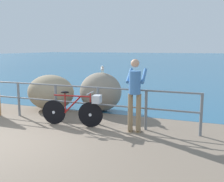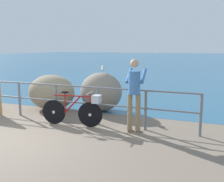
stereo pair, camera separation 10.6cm
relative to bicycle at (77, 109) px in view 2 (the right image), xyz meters
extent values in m
cube|color=#756656|center=(-0.85, 18.50, -0.51)|extent=(120.00, 120.00, 0.10)
cube|color=#285B7F|center=(-0.85, 46.52, -0.46)|extent=(120.00, 90.00, 0.01)
cylinder|color=slate|center=(-2.16, 0.33, 0.05)|extent=(0.07, 0.07, 1.02)
cylinder|color=slate|center=(-0.85, 0.33, 0.05)|extent=(0.07, 0.07, 1.02)
cylinder|color=slate|center=(0.45, 0.33, 0.05)|extent=(0.07, 0.07, 1.02)
cylinder|color=slate|center=(1.76, 0.33, 0.05)|extent=(0.07, 0.07, 1.02)
cylinder|color=slate|center=(3.06, 0.33, 0.05)|extent=(0.07, 0.07, 1.02)
cylinder|color=slate|center=(-0.85, 0.33, 0.54)|extent=(7.84, 0.04, 0.04)
cylinder|color=slate|center=(-0.85, 0.33, 0.09)|extent=(7.84, 0.04, 0.04)
cylinder|color=black|center=(-0.67, -0.07, -0.13)|extent=(0.66, 0.10, 0.66)
cylinder|color=#B7BCC6|center=(-0.67, -0.07, -0.13)|extent=(0.09, 0.06, 0.08)
cylinder|color=black|center=(0.37, 0.04, -0.13)|extent=(0.66, 0.10, 0.66)
cylinder|color=#B7BCC6|center=(0.37, 0.04, -0.13)|extent=(0.09, 0.06, 0.08)
cylinder|color=maroon|center=(-0.15, -0.02, 0.34)|extent=(0.99, 0.14, 0.04)
cylinder|color=maroon|center=(-0.12, -0.01, 0.10)|extent=(0.50, 0.09, 0.50)
cylinder|color=maroon|center=(-0.33, -0.03, 0.13)|extent=(0.03, 0.03, 0.53)
ellipsoid|color=black|center=(-0.33, -0.03, 0.43)|extent=(0.25, 0.12, 0.06)
cylinder|color=maroon|center=(0.37, 0.04, 0.15)|extent=(0.03, 0.03, 0.57)
cylinder|color=#B7BCC6|center=(0.37, 0.04, 0.44)|extent=(0.08, 0.48, 0.03)
cube|color=#B7BCC6|center=(0.55, 0.06, 0.29)|extent=(0.22, 0.26, 0.20)
cylinder|color=#8C7251|center=(1.45, 0.02, 0.01)|extent=(0.12, 0.12, 0.95)
ellipsoid|color=#513319|center=(1.44, 0.08, -0.42)|extent=(0.13, 0.27, 0.08)
cylinder|color=#8C7251|center=(1.65, 0.04, 0.01)|extent=(0.12, 0.12, 0.95)
ellipsoid|color=#513319|center=(1.64, 0.10, -0.42)|extent=(0.13, 0.27, 0.08)
cylinder|color=#3F72B2|center=(1.55, 0.03, 0.76)|extent=(0.28, 0.28, 0.55)
sphere|color=tan|center=(1.55, 0.03, 1.22)|extent=(0.20, 0.20, 0.20)
cylinder|color=#3F72B2|center=(1.34, 0.25, 0.90)|extent=(0.13, 0.52, 0.34)
cylinder|color=#3F72B2|center=(1.70, 0.29, 0.90)|extent=(0.13, 0.52, 0.34)
ellipsoid|color=gray|center=(-0.10, 1.79, 0.16)|extent=(1.37, 1.21, 1.25)
ellipsoid|color=gray|center=(-1.69, 1.33, 0.12)|extent=(1.60, 1.23, 1.16)
cylinder|color=gold|center=(-0.02, 1.81, 0.81)|extent=(0.01, 0.01, 0.06)
cylinder|color=gold|center=(-0.06, 1.80, 0.81)|extent=(0.01, 0.01, 0.06)
ellipsoid|color=white|center=(-0.04, 1.80, 0.91)|extent=(0.20, 0.28, 0.13)
ellipsoid|color=#9E9EA3|center=(-0.05, 1.82, 0.94)|extent=(0.20, 0.27, 0.06)
sphere|color=white|center=(0.01, 1.69, 0.98)|extent=(0.08, 0.08, 0.08)
cone|color=gold|center=(0.03, 1.65, 0.97)|extent=(0.04, 0.06, 0.02)
camera|label=1|loc=(3.25, -5.93, 1.59)|focal=42.29mm
camera|label=2|loc=(3.35, -5.89, 1.59)|focal=42.29mm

